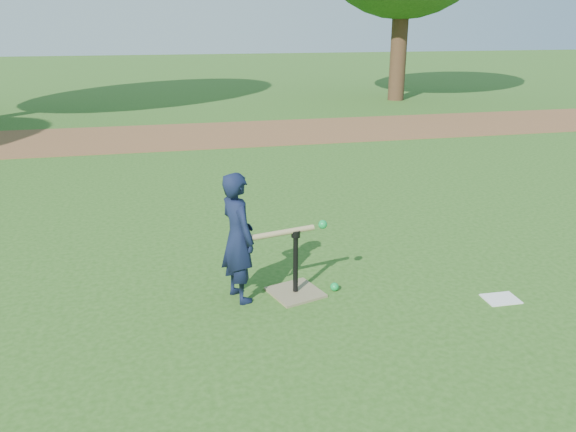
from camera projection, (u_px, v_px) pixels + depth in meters
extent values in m
plane|color=#285116|center=(269.00, 281.00, 5.39)|extent=(80.00, 80.00, 0.00)
cube|color=brown|center=(202.00, 135.00, 12.29)|extent=(24.00, 3.00, 0.01)
imported|color=black|center=(238.00, 237.00, 4.87)|extent=(0.40, 0.49, 1.17)
sphere|color=#0E9A3E|center=(334.00, 287.00, 5.18)|extent=(0.08, 0.08, 0.08)
cube|color=white|center=(501.00, 299.00, 5.03)|extent=(0.31, 0.24, 0.01)
cube|color=#7F7250|center=(295.00, 292.00, 5.14)|extent=(0.54, 0.54, 0.02)
cylinder|color=black|center=(296.00, 263.00, 5.04)|extent=(0.05, 0.05, 0.55)
cylinder|color=black|center=(296.00, 234.00, 4.95)|extent=(0.08, 0.08, 0.06)
cylinder|color=tan|center=(283.00, 233.00, 4.90)|extent=(0.60, 0.18, 0.05)
sphere|color=tan|center=(250.00, 237.00, 4.80)|extent=(0.06, 0.06, 0.06)
sphere|color=#0E9A3E|center=(323.00, 224.00, 4.95)|extent=(0.08, 0.08, 0.08)
cylinder|color=#382316|center=(399.00, 44.00, 17.27)|extent=(0.50, 0.50, 3.42)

